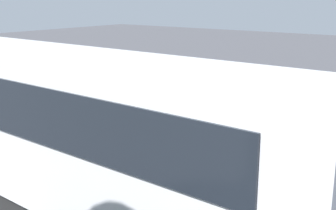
# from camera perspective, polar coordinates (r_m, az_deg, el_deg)

# --- Properties ---
(ground_plane) EXTENTS (80.00, 80.00, 0.00)m
(ground_plane) POSITION_cam_1_polar(r_m,az_deg,el_deg) (14.32, 1.85, -3.77)
(ground_plane) COLOR #424247
(tour_bus) EXTENTS (10.47, 2.85, 3.25)m
(tour_bus) POSITION_cam_1_polar(r_m,az_deg,el_deg) (8.90, -10.39, -4.09)
(tour_bus) COLOR silver
(tour_bus) RESTS_ON ground_plane
(spectator_far_left) EXTENTS (0.58, 0.36, 1.67)m
(spectator_far_left) POSITION_cam_1_polar(r_m,az_deg,el_deg) (10.16, 10.42, -5.71)
(spectator_far_left) COLOR black
(spectator_far_left) RESTS_ON ground_plane
(spectator_left) EXTENTS (0.58, 0.37, 1.69)m
(spectator_left) POSITION_cam_1_polar(r_m,az_deg,el_deg) (10.69, 4.41, -4.44)
(spectator_left) COLOR black
(spectator_left) RESTS_ON ground_plane
(spectator_centre) EXTENTS (0.58, 0.34, 1.66)m
(spectator_centre) POSITION_cam_1_polar(r_m,az_deg,el_deg) (11.46, -1.66, -3.20)
(spectator_centre) COLOR black
(spectator_centre) RESTS_ON ground_plane
(spectator_right) EXTENTS (0.58, 0.36, 1.78)m
(spectator_right) POSITION_cam_1_polar(r_m,az_deg,el_deg) (12.09, -5.41, -1.93)
(spectator_right) COLOR #473823
(spectator_right) RESTS_ON ground_plane
(spectator_far_right) EXTENTS (0.57, 0.33, 1.81)m
(spectator_far_right) POSITION_cam_1_polar(r_m,az_deg,el_deg) (12.81, -9.28, -1.04)
(spectator_far_right) COLOR black
(spectator_far_right) RESTS_ON ground_plane
(parked_motorcycle_silver) EXTENTS (2.05, 0.58, 0.99)m
(parked_motorcycle_silver) POSITION_cam_1_polar(r_m,az_deg,el_deg) (9.88, 7.01, -9.31)
(parked_motorcycle_silver) COLOR black
(parked_motorcycle_silver) RESTS_ON ground_plane
(stunt_motorcycle) EXTENTS (1.98, 0.67, 1.76)m
(stunt_motorcycle) POSITION_cam_1_polar(r_m,az_deg,el_deg) (17.29, -3.04, 2.83)
(stunt_motorcycle) COLOR black
(stunt_motorcycle) RESTS_ON ground_plane
(bay_line_a) EXTENTS (0.15, 3.67, 0.01)m
(bay_line_a) POSITION_cam_1_polar(r_m,az_deg,el_deg) (14.01, 10.44, -4.39)
(bay_line_a) COLOR white
(bay_line_a) RESTS_ON ground_plane
(bay_line_b) EXTENTS (0.15, 3.54, 0.01)m
(bay_line_b) POSITION_cam_1_polar(r_m,az_deg,el_deg) (15.18, 2.27, -2.71)
(bay_line_b) COLOR white
(bay_line_b) RESTS_ON ground_plane
(bay_line_c) EXTENTS (0.15, 4.14, 0.01)m
(bay_line_c) POSITION_cam_1_polar(r_m,az_deg,el_deg) (16.63, -4.60, -1.25)
(bay_line_c) COLOR white
(bay_line_c) RESTS_ON ground_plane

